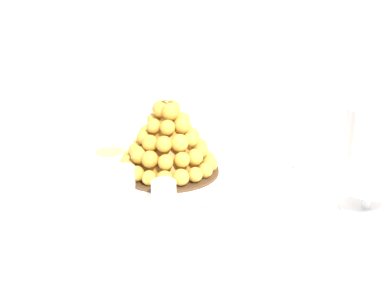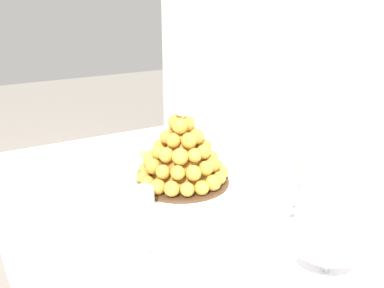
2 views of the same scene
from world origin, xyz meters
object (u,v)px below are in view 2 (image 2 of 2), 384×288
croquembouche (182,154)px  dessert_cup_mid_right (171,222)px  dessert_cup_mid_left (129,179)px  wine_glass (215,123)px  serving_tray (172,189)px  dessert_cup_centre (143,199)px  macaron_goblet (332,207)px  creme_brulee_ramekin (152,157)px  dessert_cup_left (107,164)px

croquembouche → dessert_cup_mid_right: (0.23, -0.16, -0.07)m
dessert_cup_mid_left → wine_glass: size_ratio=0.42×
serving_tray → dessert_cup_mid_right: 0.24m
dessert_cup_centre → macaron_goblet: (0.43, 0.21, 0.12)m
dessert_cup_centre → creme_brulee_ramekin: bearing=150.5°
dessert_cup_centre → macaron_goblet: macaron_goblet is taller
dessert_cup_centre → dessert_cup_mid_right: dessert_cup_centre is taller
serving_tray → dessert_cup_mid_left: size_ratio=9.16×
serving_tray → wine_glass: 0.36m
croquembouche → wine_glass: size_ratio=1.86×
serving_tray → wine_glass: size_ratio=3.89×
dessert_cup_mid_left → croquembouche: bearing=72.2°
creme_brulee_ramekin → dessert_cup_mid_left: bearing=-43.1°
dessert_cup_left → macaron_goblet: size_ratio=0.20×
dessert_cup_mid_left → wine_glass: bearing=109.7°
dessert_cup_centre → wine_glass: 0.48m
dessert_cup_centre → dessert_cup_left: bearing=179.5°
serving_tray → creme_brulee_ramekin: creme_brulee_ramekin is taller
wine_glass → macaron_goblet: bearing=-14.9°
dessert_cup_mid_left → dessert_cup_centre: (0.13, -0.02, -0.00)m
croquembouche → dessert_cup_centre: (0.09, -0.16, -0.06)m
dessert_cup_mid_left → serving_tray: bearing=57.3°
croquembouche → dessert_cup_mid_left: bearing=-107.8°
creme_brulee_ramekin → macaron_goblet: bearing=3.7°
creme_brulee_ramekin → wine_glass: bearing=84.5°
wine_glass → dessert_cup_centre: bearing=-55.9°
serving_tray → macaron_goblet: bearing=10.4°
macaron_goblet → wine_glass: 0.72m
dessert_cup_left → creme_brulee_ramekin: bearing=96.0°
dessert_cup_left → dessert_cup_mid_right: same height
dessert_cup_left → dessert_cup_mid_left: size_ratio=0.81×
dessert_cup_mid_right → macaron_goblet: (0.29, 0.20, 0.12)m
dessert_cup_mid_right → macaron_goblet: macaron_goblet is taller
dessert_cup_left → dessert_cup_mid_left: 0.14m
dessert_cup_centre → dessert_cup_mid_left: bearing=172.9°
creme_brulee_ramekin → serving_tray: bearing=-11.2°
macaron_goblet → wine_glass: (-0.70, 0.19, -0.04)m
dessert_cup_mid_left → dessert_cup_centre: dessert_cup_mid_left is taller
dessert_cup_mid_right → wine_glass: (-0.41, 0.39, 0.08)m
macaron_goblet → wine_glass: macaron_goblet is taller
dessert_cup_left → dessert_cup_centre: bearing=-0.5°
dessert_cup_mid_right → creme_brulee_ramekin: bearing=160.1°
serving_tray → wine_glass: (-0.20, 0.28, 0.10)m
croquembouche → creme_brulee_ramekin: (-0.20, 0.00, -0.08)m
dessert_cup_mid_left → creme_brulee_ramekin: dessert_cup_mid_left is taller
serving_tray → dessert_cup_left: (-0.21, -0.12, 0.03)m
dessert_cup_centre → dessert_cup_mid_right: (0.14, 0.01, -0.00)m
dessert_cup_mid_left → creme_brulee_ramekin: size_ratio=0.64×
wine_glass → serving_tray: bearing=-53.8°
serving_tray → macaron_goblet: 0.52m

